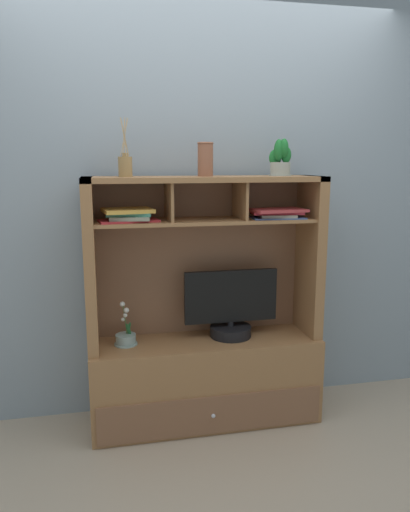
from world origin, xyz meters
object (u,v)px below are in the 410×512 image
at_px(magazine_stack_centre, 129,215).
at_px(tv_monitor, 231,310).
at_px(potted_orchid, 126,337).
at_px(media_console, 205,349).
at_px(ceramic_vase, 205,159).
at_px(diffuser_bottle, 125,166).
at_px(magazine_stack_left, 277,213).
at_px(potted_succulent, 281,160).

bearing_deg(magazine_stack_centre, tv_monitor, 3.99).
distance_m(potted_orchid, magazine_stack_centre, 0.72).
height_order(media_console, ceramic_vase, ceramic_vase).
bearing_deg(ceramic_vase, media_console, 90.00).
relative_size(magazine_stack_centre, diffuser_bottle, 1.09).
xyz_separation_m(media_console, magazine_stack_left, (0.42, -0.06, 0.82)).
distance_m(media_console, magazine_stack_centre, 0.94).
xyz_separation_m(magazine_stack_centre, diffuser_bottle, (-0.01, 0.01, 0.26)).
height_order(magazine_stack_left, diffuser_bottle, diffuser_bottle).
bearing_deg(potted_succulent, potted_orchid, 178.92).
distance_m(potted_orchid, potted_succulent, 1.37).
distance_m(tv_monitor, potted_orchid, 0.64).
xyz_separation_m(magazine_stack_centre, potted_succulent, (0.88, 0.02, 0.30)).
distance_m(potted_orchid, ceramic_vase, 1.12).
relative_size(media_console, magazine_stack_centre, 4.38).
bearing_deg(potted_orchid, magazine_stack_left, -3.95).
bearing_deg(diffuser_bottle, media_console, 3.23).
relative_size(tv_monitor, ceramic_vase, 3.01).
relative_size(tv_monitor, potted_orchid, 2.20).
height_order(potted_succulent, ceramic_vase, potted_succulent).
distance_m(media_console, magazine_stack_left, 0.92).
distance_m(magazine_stack_left, ceramic_vase, 0.52).
xyz_separation_m(potted_orchid, magazine_stack_centre, (0.04, -0.04, 0.72)).
height_order(tv_monitor, ceramic_vase, ceramic_vase).
relative_size(potted_orchid, ceramic_vase, 1.37).
height_order(diffuser_bottle, potted_succulent, diffuser_bottle).
bearing_deg(ceramic_vase, magazine_stack_left, -6.15).
distance_m(media_console, tv_monitor, 0.28).
height_order(magazine_stack_centre, ceramic_vase, ceramic_vase).
bearing_deg(magazine_stack_left, magazine_stack_centre, 178.34).
bearing_deg(diffuser_bottle, ceramic_vase, 0.87).
bearing_deg(ceramic_vase, tv_monitor, 7.48).
height_order(media_console, magazine_stack_left, media_console).
relative_size(media_console, tv_monitor, 2.61).
height_order(diffuser_bottle, ceramic_vase, diffuser_bottle).
xyz_separation_m(magazine_stack_left, diffuser_bottle, (-0.86, 0.04, 0.27)).
bearing_deg(magazine_stack_centre, media_console, 5.09).
height_order(media_console, potted_orchid, media_console).
distance_m(media_console, potted_succulent, 1.21).
bearing_deg(potted_orchid, tv_monitor, 0.45).
distance_m(potted_orchid, diffuser_bottle, 0.98).
xyz_separation_m(magazine_stack_left, magazine_stack_centre, (-0.85, 0.02, 0.01)).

